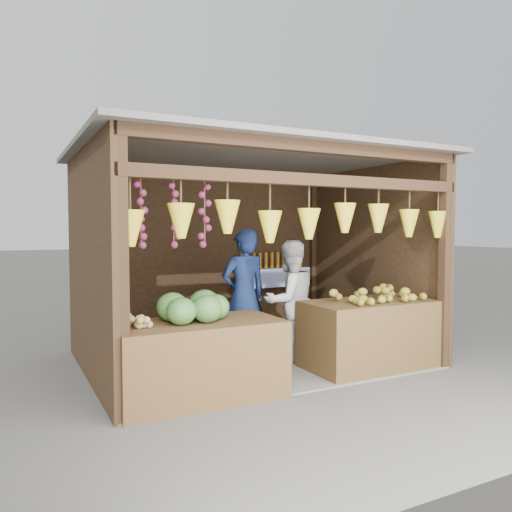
# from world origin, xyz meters

# --- Properties ---
(ground) EXTENTS (80.00, 80.00, 0.00)m
(ground) POSITION_xyz_m (0.00, 0.00, 0.00)
(ground) COLOR #514F49
(ground) RESTS_ON ground
(stall_structure) EXTENTS (4.30, 3.30, 2.66)m
(stall_structure) POSITION_xyz_m (-0.03, -0.04, 1.67)
(stall_structure) COLOR slate
(stall_structure) RESTS_ON ground
(back_shelf) EXTENTS (1.25, 0.32, 1.32)m
(back_shelf) POSITION_xyz_m (1.05, 1.28, 0.87)
(back_shelf) COLOR #382314
(back_shelf) RESTS_ON ground
(counter_left) EXTENTS (1.67, 0.85, 0.77)m
(counter_left) POSITION_xyz_m (-1.13, -1.12, 0.39)
(counter_left) COLOR #4B3519
(counter_left) RESTS_ON ground
(counter_right) EXTENTS (1.62, 0.85, 0.82)m
(counter_right) POSITION_xyz_m (1.13, -1.03, 0.41)
(counter_right) COLOR #483318
(counter_right) RESTS_ON ground
(stool) EXTENTS (0.34, 0.34, 0.32)m
(stool) POSITION_xyz_m (-1.78, 0.00, 0.16)
(stool) COLOR black
(stool) RESTS_ON ground
(man_standing) EXTENTS (0.64, 0.43, 1.70)m
(man_standing) POSITION_xyz_m (-0.12, -0.09, 0.85)
(man_standing) COLOR #14224C
(man_standing) RESTS_ON ground
(woman_standing) EXTENTS (0.79, 0.64, 1.55)m
(woman_standing) POSITION_xyz_m (0.42, -0.32, 0.78)
(woman_standing) COLOR silver
(woman_standing) RESTS_ON ground
(vendor_seated) EXTENTS (0.59, 0.46, 1.06)m
(vendor_seated) POSITION_xyz_m (-1.78, 0.00, 0.85)
(vendor_seated) COLOR brown
(vendor_seated) RESTS_ON stool
(melon_pile) EXTENTS (1.00, 0.50, 0.32)m
(melon_pile) POSITION_xyz_m (-1.15, -1.11, 0.93)
(melon_pile) COLOR #164612
(melon_pile) RESTS_ON counter_left
(tanfruit_pile) EXTENTS (0.34, 0.40, 0.13)m
(tanfruit_pile) POSITION_xyz_m (-1.76, -1.16, 0.84)
(tanfruit_pile) COLOR #9C8D48
(tanfruit_pile) RESTS_ON counter_left
(mango_pile) EXTENTS (1.40, 0.64, 0.22)m
(mango_pile) POSITION_xyz_m (1.15, -1.08, 0.93)
(mango_pile) COLOR #AC6216
(mango_pile) RESTS_ON counter_right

